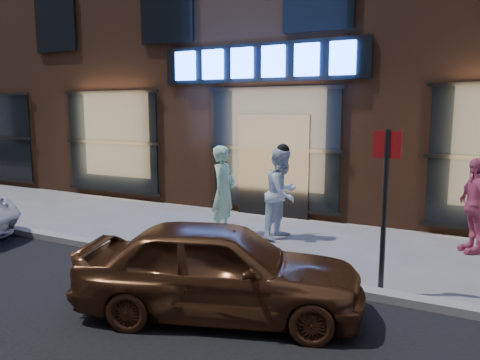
{
  "coord_description": "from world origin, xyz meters",
  "views": [
    {
      "loc": [
        4.37,
        -6.14,
        2.52
      ],
      "look_at": [
        0.33,
        1.6,
        1.2
      ],
      "focal_mm": 35.0,
      "sensor_mm": 36.0,
      "label": 1
    }
  ],
  "objects_px": {
    "man_cap": "(282,193)",
    "gold_sedan": "(219,269)",
    "man_bowtie": "(224,191)",
    "passerby": "(475,205)",
    "sign_post": "(385,197)"
  },
  "relations": [
    {
      "from": "man_bowtie",
      "to": "passerby",
      "type": "relative_size",
      "value": 1.07
    },
    {
      "from": "man_cap",
      "to": "gold_sedan",
      "type": "height_order",
      "value": "man_cap"
    },
    {
      "from": "man_cap",
      "to": "passerby",
      "type": "height_order",
      "value": "man_cap"
    },
    {
      "from": "passerby",
      "to": "gold_sedan",
      "type": "height_order",
      "value": "passerby"
    },
    {
      "from": "passerby",
      "to": "gold_sedan",
      "type": "relative_size",
      "value": 0.49
    },
    {
      "from": "man_bowtie",
      "to": "sign_post",
      "type": "distance_m",
      "value": 3.88
    },
    {
      "from": "man_bowtie",
      "to": "passerby",
      "type": "height_order",
      "value": "man_bowtie"
    },
    {
      "from": "man_cap",
      "to": "sign_post",
      "type": "bearing_deg",
      "value": -122.52
    },
    {
      "from": "gold_sedan",
      "to": "passerby",
      "type": "bearing_deg",
      "value": -50.76
    },
    {
      "from": "man_bowtie",
      "to": "man_cap",
      "type": "relative_size",
      "value": 1.01
    },
    {
      "from": "gold_sedan",
      "to": "sign_post",
      "type": "xyz_separation_m",
      "value": [
        1.64,
        1.58,
        0.78
      ]
    },
    {
      "from": "gold_sedan",
      "to": "man_cap",
      "type": "bearing_deg",
      "value": -8.24
    },
    {
      "from": "man_cap",
      "to": "gold_sedan",
      "type": "xyz_separation_m",
      "value": [
        0.67,
        -3.62,
        -0.3
      ]
    },
    {
      "from": "man_bowtie",
      "to": "man_cap",
      "type": "distance_m",
      "value": 1.18
    },
    {
      "from": "man_bowtie",
      "to": "sign_post",
      "type": "relative_size",
      "value": 0.8
    }
  ]
}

